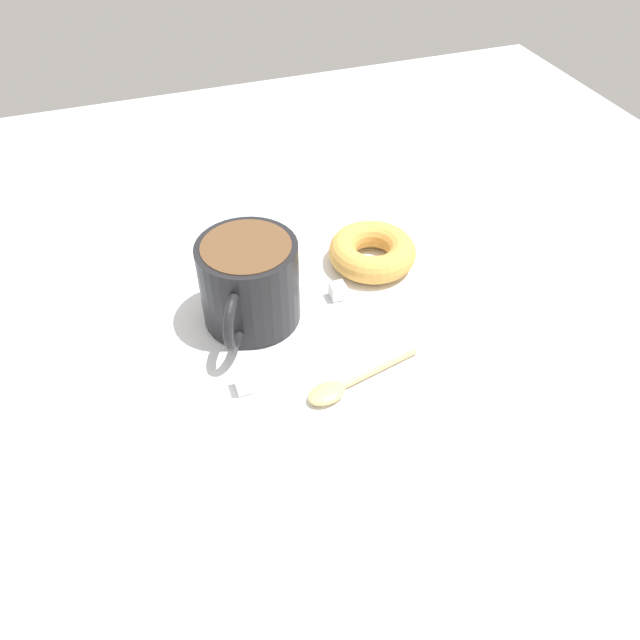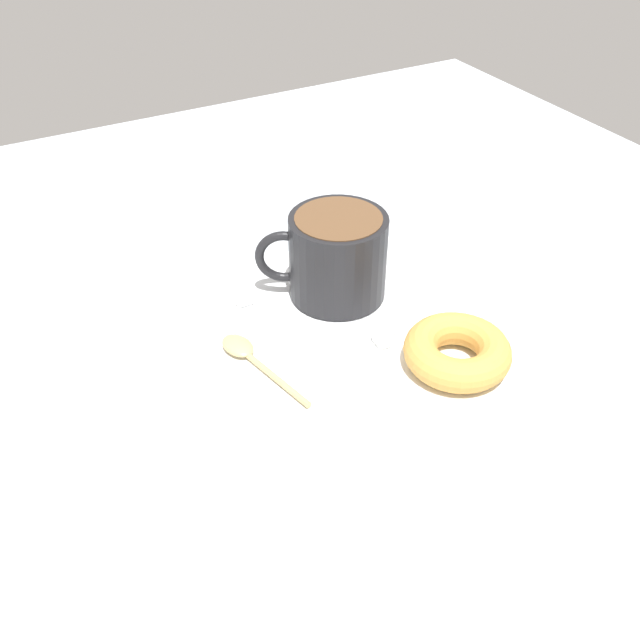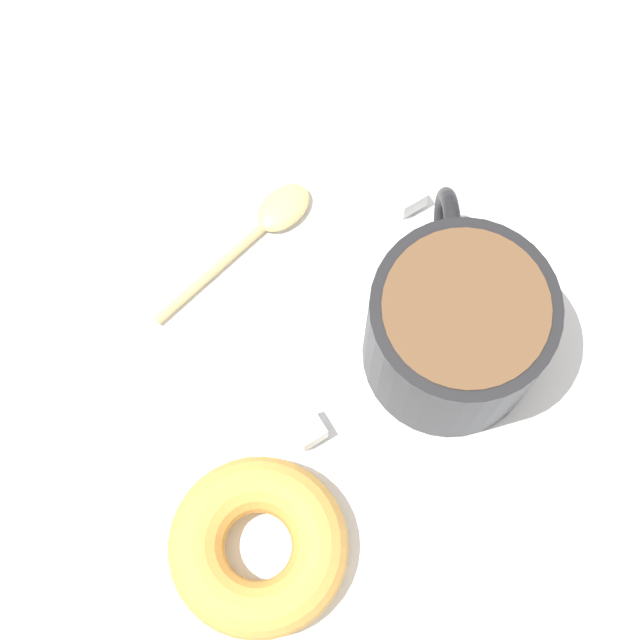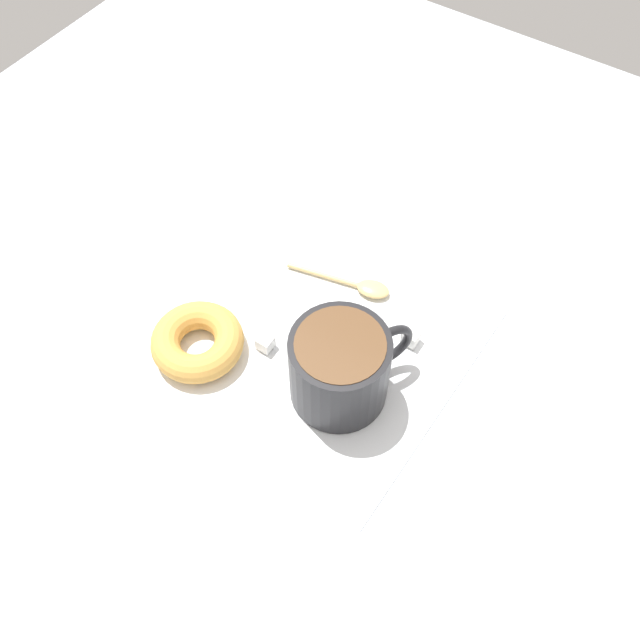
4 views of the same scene
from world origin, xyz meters
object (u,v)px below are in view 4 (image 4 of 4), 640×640
object	(u,v)px
sugar_cube	(265,343)
sugar_cube_extra	(411,337)
coffee_cup	(341,367)
donut	(197,342)
spoon	(360,286)

from	to	relation	value
sugar_cube	sugar_cube_extra	size ratio (longest dim) A/B	0.95
coffee_cup	donut	world-z (taller)	coffee_cup
donut	sugar_cube	distance (cm)	6.88
spoon	donut	bearing A→B (deg)	58.55
spoon	sugar_cube_extra	xyz separation A→B (cm)	(-7.93, 3.00, 0.41)
coffee_cup	donut	xyz separation A→B (cm)	(14.60, 3.99, -2.98)
sugar_cube	sugar_cube_extra	world-z (taller)	same
spoon	sugar_cube	xyz separation A→B (cm)	(4.18, 11.82, 0.37)
sugar_cube_extra	coffee_cup	bearing A→B (deg)	71.15
spoon	sugar_cube_extra	size ratio (longest dim) A/B	7.28
sugar_cube_extra	donut	bearing A→B (deg)	36.10
spoon	sugar_cube_extra	distance (cm)	8.49
coffee_cup	sugar_cube_extra	bearing A→B (deg)	-108.85
coffee_cup	sugar_cube	xyz separation A→B (cm)	(9.08, -0.05, -3.70)
donut	sugar_cube_extra	bearing A→B (deg)	-143.90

